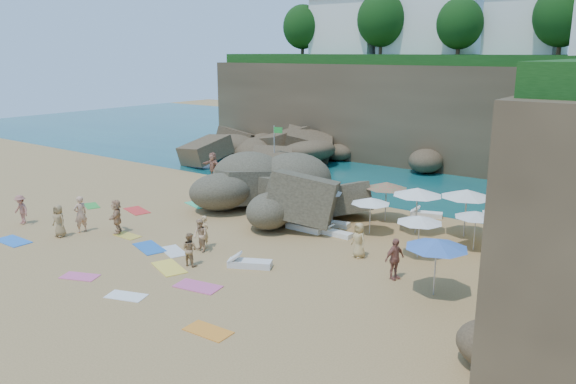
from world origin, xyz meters
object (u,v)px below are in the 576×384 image
Objects in this scene: person_stand_1 at (190,249)px; parasol_2 at (467,193)px; person_stand_3 at (395,259)px; lounger_0 at (334,224)px; flag_pole at (276,144)px; person_stand_2 at (313,180)px; person_stand_4 at (359,240)px; parasol_1 at (418,192)px; rock_outcrop at (279,213)px; parasol_0 at (321,190)px; person_stand_6 at (80,214)px; person_stand_5 at (213,165)px.

parasol_2 is at bearing -133.49° from person_stand_1.
person_stand_3 is (-0.37, -7.05, -1.36)m from parasol_2.
parasol_2 is at bearing 11.77° from lounger_0.
flag_pole is 1.98× the size of person_stand_2.
lounger_0 is 0.86× the size of person_stand_2.
parasol_1 is at bearing 101.65° from person_stand_4.
parasol_0 is at bearing -10.46° from rock_outcrop.
parasol_0 reaches higher than person_stand_6.
person_stand_4 is at bearing -36.17° from parasol_0.
person_stand_4 is at bearing -54.42° from lounger_0.
parasol_1 is (7.82, 1.30, 2.18)m from rock_outcrop.
parasol_0 reaches higher than person_stand_2.
person_stand_3 is at bearing -38.27° from flag_pole.
person_stand_3 is at bearing -73.45° from parasol_1.
person_stand_1 is at bearing -43.55° from person_stand_5.
parasol_1 is at bearing -4.54° from person_stand_5.
parasol_1 is at bearing 9.46° from rock_outcrop.
flag_pole reaches higher than rock_outcrop.
person_stand_2 is 0.99× the size of person_stand_5.
person_stand_4 is (-2.41, 1.32, -0.06)m from person_stand_3.
rock_outcrop is 3.89m from lounger_0.
parasol_0 is 7.30m from parasol_2.
parasol_0 is at bearing -15.80° from person_stand_5.
rock_outcrop is 4.02× the size of person_stand_5.
person_stand_3 is (1.82, -6.11, -1.31)m from parasol_1.
person_stand_5 is at bearing 169.86° from parasol_1.
parasol_1 is 1.69× the size of person_stand_1.
person_stand_2 is 1.09× the size of person_stand_3.
lounger_0 is (10.12, -7.93, -2.27)m from flag_pole.
person_stand_1 is 8.70m from person_stand_3.
flag_pole is 2.54× the size of person_stand_1.
person_stand_6 is at bearing -89.20° from flag_pole.
parasol_1 is 1.53× the size of lounger_0.
person_stand_3 is (7.76, 3.93, 0.13)m from person_stand_1.
parasol_0 is at bearing 73.97° from person_stand_3.
person_stand_3 is at bearing -20.12° from person_stand_5.
person_stand_4 is (5.35, 5.26, 0.06)m from person_stand_1.
person_stand_2 is at bearing 153.03° from person_stand_4.
parasol_2 is 1.35× the size of person_stand_6.
rock_outcrop is 3.88m from parasol_0.
parasol_2 is 11.21m from person_stand_2.
person_stand_6 is (-16.01, -11.05, -1.28)m from parasol_2.
rock_outcrop is at bearing -170.54° from parasol_1.
person_stand_2 is (5.40, -2.95, -1.45)m from flag_pole.
parasol_1 is (14.06, -6.41, -0.22)m from flag_pole.
lounger_0 is (-3.93, -1.52, -2.05)m from parasol_1.
parasol_2 is (2.19, 0.93, 0.05)m from parasol_1.
rock_outcrop is 5.22× the size of person_stand_1.
person_stand_2 is at bearing -85.59° from person_stand_1.
flag_pole is at bearing 158.93° from person_stand_4.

